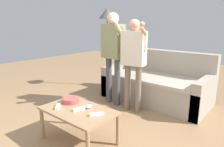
{
  "coord_description": "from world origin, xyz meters",
  "views": [
    {
      "loc": [
        1.57,
        -1.72,
        1.4
      ],
      "look_at": [
        -0.13,
        0.32,
        0.74
      ],
      "focal_mm": 32.64,
      "sensor_mm": 36.0,
      "label": 1
    }
  ],
  "objects_px": {
    "game_remote_nunchuk": "(89,106)",
    "snack_bowl": "(71,100)",
    "game_remote_wand_near": "(79,109)",
    "coffee_table": "(78,114)",
    "couch": "(157,84)",
    "game_remote_wand_spare": "(58,106)",
    "player_left": "(113,48)",
    "player_center": "(134,55)",
    "game_remote_wand_far": "(97,114)",
    "floor_lamp": "(107,19)"
  },
  "relations": [
    {
      "from": "snack_bowl",
      "to": "game_remote_wand_near",
      "type": "bearing_deg",
      "value": -19.44
    },
    {
      "from": "game_remote_wand_spare",
      "to": "coffee_table",
      "type": "bearing_deg",
      "value": 27.68
    },
    {
      "from": "game_remote_nunchuk",
      "to": "player_center",
      "type": "bearing_deg",
      "value": 94.95
    },
    {
      "from": "snack_bowl",
      "to": "game_remote_nunchuk",
      "type": "xyz_separation_m",
      "value": [
        0.31,
        0.02,
        -0.01
      ]
    },
    {
      "from": "game_remote_nunchuk",
      "to": "game_remote_wand_near",
      "type": "height_order",
      "value": "game_remote_nunchuk"
    },
    {
      "from": "coffee_table",
      "to": "game_remote_wand_far",
      "type": "xyz_separation_m",
      "value": [
        0.28,
        0.03,
        0.07
      ]
    },
    {
      "from": "couch",
      "to": "player_center",
      "type": "xyz_separation_m",
      "value": [
        -0.06,
        -0.7,
        0.62
      ]
    },
    {
      "from": "player_left",
      "to": "coffee_table",
      "type": "bearing_deg",
      "value": -68.79
    },
    {
      "from": "couch",
      "to": "floor_lamp",
      "type": "xyz_separation_m",
      "value": [
        -1.29,
        0.08,
        1.19
      ]
    },
    {
      "from": "coffee_table",
      "to": "game_remote_wand_near",
      "type": "bearing_deg",
      "value": -12.47
    },
    {
      "from": "couch",
      "to": "coffee_table",
      "type": "relative_size",
      "value": 2.12
    },
    {
      "from": "game_remote_nunchuk",
      "to": "snack_bowl",
      "type": "bearing_deg",
      "value": -176.4
    },
    {
      "from": "player_center",
      "to": "game_remote_wand_far",
      "type": "distance_m",
      "value": 1.27
    },
    {
      "from": "couch",
      "to": "game_remote_nunchuk",
      "type": "xyz_separation_m",
      "value": [
        0.03,
        -1.76,
        0.14
      ]
    },
    {
      "from": "game_remote_nunchuk",
      "to": "game_remote_wand_far",
      "type": "height_order",
      "value": "game_remote_nunchuk"
    },
    {
      "from": "couch",
      "to": "player_left",
      "type": "height_order",
      "value": "player_left"
    },
    {
      "from": "game_remote_wand_near",
      "to": "snack_bowl",
      "type": "bearing_deg",
      "value": 160.56
    },
    {
      "from": "couch",
      "to": "game_remote_wand_near",
      "type": "xyz_separation_m",
      "value": [
        -0.02,
        -1.87,
        0.13
      ]
    },
    {
      "from": "snack_bowl",
      "to": "player_left",
      "type": "relative_size",
      "value": 0.13
    },
    {
      "from": "coffee_table",
      "to": "game_remote_wand_spare",
      "type": "xyz_separation_m",
      "value": [
        -0.23,
        -0.12,
        0.07
      ]
    },
    {
      "from": "player_left",
      "to": "player_center",
      "type": "bearing_deg",
      "value": -4.63
    },
    {
      "from": "coffee_table",
      "to": "player_center",
      "type": "distance_m",
      "value": 1.29
    },
    {
      "from": "coffee_table",
      "to": "player_center",
      "type": "height_order",
      "value": "player_center"
    },
    {
      "from": "game_remote_wand_spare",
      "to": "floor_lamp",
      "type": "bearing_deg",
      "value": 116.13
    },
    {
      "from": "player_left",
      "to": "game_remote_wand_far",
      "type": "bearing_deg",
      "value": -57.71
    },
    {
      "from": "couch",
      "to": "game_remote_wand_spare",
      "type": "distance_m",
      "value": 2.01
    },
    {
      "from": "snack_bowl",
      "to": "game_remote_wand_far",
      "type": "xyz_separation_m",
      "value": [
        0.51,
        -0.06,
        -0.01
      ]
    },
    {
      "from": "coffee_table",
      "to": "player_left",
      "type": "height_order",
      "value": "player_left"
    },
    {
      "from": "coffee_table",
      "to": "floor_lamp",
      "type": "distance_m",
      "value": 2.57
    },
    {
      "from": "game_remote_wand_near",
      "to": "game_remote_wand_far",
      "type": "height_order",
      "value": "same"
    },
    {
      "from": "player_center",
      "to": "couch",
      "type": "bearing_deg",
      "value": 84.91
    },
    {
      "from": "coffee_table",
      "to": "player_left",
      "type": "relative_size",
      "value": 0.56
    },
    {
      "from": "couch",
      "to": "game_remote_wand_near",
      "type": "bearing_deg",
      "value": -90.67
    },
    {
      "from": "game_remote_wand_near",
      "to": "game_remote_wand_spare",
      "type": "distance_m",
      "value": 0.28
    },
    {
      "from": "player_left",
      "to": "floor_lamp",
      "type": "bearing_deg",
      "value": 136.22
    },
    {
      "from": "coffee_table",
      "to": "game_remote_wand_spare",
      "type": "distance_m",
      "value": 0.27
    },
    {
      "from": "snack_bowl",
      "to": "player_left",
      "type": "distance_m",
      "value": 1.26
    },
    {
      "from": "game_remote_wand_near",
      "to": "game_remote_wand_far",
      "type": "bearing_deg",
      "value": 6.83
    },
    {
      "from": "player_center",
      "to": "game_remote_wand_spare",
      "type": "height_order",
      "value": "player_center"
    },
    {
      "from": "couch",
      "to": "game_remote_wand_spare",
      "type": "bearing_deg",
      "value": -97.76
    },
    {
      "from": "couch",
      "to": "floor_lamp",
      "type": "bearing_deg",
      "value": 176.55
    },
    {
      "from": "player_left",
      "to": "game_remote_wand_far",
      "type": "xyz_separation_m",
      "value": [
        0.74,
        -1.18,
        -0.56
      ]
    },
    {
      "from": "couch",
      "to": "player_left",
      "type": "xyz_separation_m",
      "value": [
        -0.51,
        -0.67,
        0.69
      ]
    },
    {
      "from": "snack_bowl",
      "to": "game_remote_wand_far",
      "type": "height_order",
      "value": "snack_bowl"
    },
    {
      "from": "snack_bowl",
      "to": "game_remote_wand_near",
      "type": "distance_m",
      "value": 0.27
    },
    {
      "from": "couch",
      "to": "game_remote_wand_far",
      "type": "relative_size",
      "value": 12.05
    },
    {
      "from": "game_remote_nunchuk",
      "to": "game_remote_wand_far",
      "type": "xyz_separation_m",
      "value": [
        0.21,
        -0.08,
        -0.01
      ]
    },
    {
      "from": "floor_lamp",
      "to": "player_left",
      "type": "distance_m",
      "value": 1.19
    },
    {
      "from": "couch",
      "to": "game_remote_wand_near",
      "type": "height_order",
      "value": "couch"
    },
    {
      "from": "game_remote_nunchuk",
      "to": "game_remote_wand_spare",
      "type": "relative_size",
      "value": 0.66
    }
  ]
}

